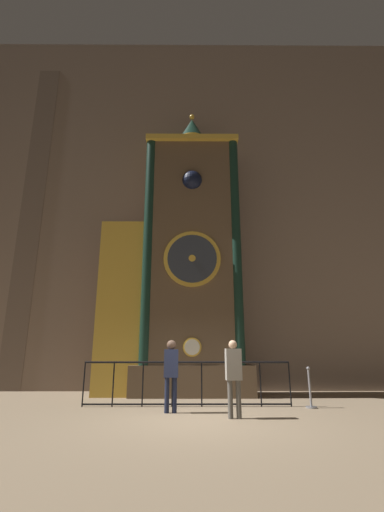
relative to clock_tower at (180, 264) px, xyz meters
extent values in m
plane|color=#847056|center=(0.56, -3.93, -4.34)|extent=(28.00, 28.00, 0.00)
cube|color=#7A6656|center=(0.56, 1.28, 3.27)|extent=(24.00, 0.30, 15.23)
cube|color=brown|center=(-6.04, 1.18, 2.51)|extent=(0.90, 0.12, 13.70)
cube|color=brown|center=(0.43, 0.03, -3.87)|extent=(3.93, 1.61, 0.94)
cube|color=brown|center=(0.43, 0.03, 0.65)|extent=(3.14, 1.40, 8.11)
cube|color=gold|center=(0.43, -0.08, 4.61)|extent=(3.39, 1.54, 0.20)
cylinder|color=gold|center=(0.43, -0.70, -2.85)|extent=(0.58, 0.05, 0.58)
cylinder|color=silver|center=(0.43, -0.73, -2.85)|extent=(0.48, 0.03, 0.48)
cylinder|color=gold|center=(0.43, -0.70, 0.01)|extent=(1.91, 0.07, 1.91)
cylinder|color=#2D333D|center=(0.43, -0.75, 0.01)|extent=(1.65, 0.04, 1.65)
cylinder|color=gold|center=(0.43, -0.77, 0.01)|extent=(0.23, 0.03, 0.23)
cube|color=#3A2D21|center=(0.43, -0.18, 2.92)|extent=(0.90, 0.42, 0.90)
sphere|color=black|center=(0.43, -0.61, 2.92)|extent=(0.72, 0.72, 0.72)
cylinder|color=#142D23|center=(-1.07, -0.57, 0.65)|extent=(0.35, 0.35, 8.11)
cylinder|color=#142D23|center=(1.94, -0.57, 0.65)|extent=(0.35, 0.35, 8.11)
cylinder|color=gold|center=(0.43, 0.03, 4.86)|extent=(1.08, 1.08, 0.30)
cone|color=#163227|center=(0.43, 0.03, 5.49)|extent=(1.03, 1.03, 0.96)
sphere|color=gold|center=(0.43, 0.03, 6.09)|extent=(0.20, 0.20, 0.20)
cube|color=#4C3828|center=(-1.93, 0.08, -1.48)|extent=(1.48, 1.19, 5.73)
cube|color=gold|center=(-1.93, -0.53, -1.48)|extent=(1.56, 0.06, 5.73)
cylinder|color=black|center=(-2.41, -2.22, -3.78)|extent=(0.04, 0.04, 1.12)
cylinder|color=black|center=(-1.64, -2.22, -3.78)|extent=(0.04, 0.04, 1.12)
cylinder|color=black|center=(-0.87, -2.22, -3.78)|extent=(0.04, 0.04, 1.12)
cylinder|color=black|center=(-0.10, -2.22, -3.78)|extent=(0.04, 0.04, 1.12)
cylinder|color=black|center=(0.68, -2.22, -3.78)|extent=(0.04, 0.04, 1.12)
cylinder|color=black|center=(1.45, -2.22, -3.78)|extent=(0.04, 0.04, 1.12)
cylinder|color=black|center=(2.22, -2.22, -3.78)|extent=(0.04, 0.04, 1.12)
cylinder|color=black|center=(2.99, -2.22, -3.78)|extent=(0.04, 0.04, 1.12)
cylinder|color=black|center=(0.29, -2.22, -3.25)|extent=(5.40, 0.05, 0.05)
cylinder|color=black|center=(0.29, -2.22, -4.28)|extent=(5.40, 0.04, 0.04)
cylinder|color=#1B213A|center=(-0.17, -3.12, -3.95)|extent=(0.11, 0.11, 0.78)
cylinder|color=#1B213A|center=(0.01, -3.12, -3.95)|extent=(0.11, 0.11, 0.78)
cube|color=navy|center=(-0.08, -3.12, -3.24)|extent=(0.35, 0.23, 0.65)
sphere|color=brown|center=(-0.08, -3.12, -2.81)|extent=(0.23, 0.23, 0.23)
cylinder|color=#58554F|center=(1.24, -3.80, -3.95)|extent=(0.11, 0.11, 0.78)
cylinder|color=#58554F|center=(1.42, -3.80, -3.95)|extent=(0.11, 0.11, 0.78)
cube|color=gray|center=(1.33, -3.80, -3.23)|extent=(0.36, 0.24, 0.67)
sphere|color=tan|center=(1.33, -3.80, -2.81)|extent=(0.19, 0.19, 0.19)
cylinder|color=gray|center=(3.44, -2.43, -4.32)|extent=(0.28, 0.28, 0.04)
cylinder|color=gray|center=(3.44, -2.43, -3.88)|extent=(0.06, 0.06, 0.91)
sphere|color=gray|center=(3.44, -2.43, -3.39)|extent=(0.09, 0.09, 0.09)
camera|label=1|loc=(0.37, -11.73, -2.91)|focal=24.00mm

